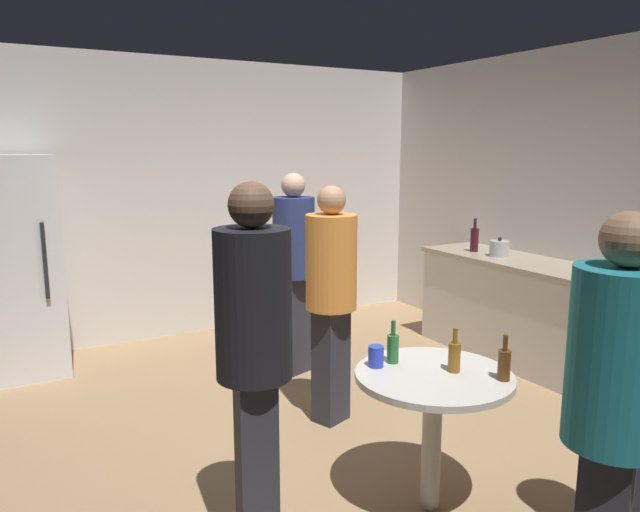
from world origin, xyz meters
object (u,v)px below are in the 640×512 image
object	(u,v)px
refrigerator	(13,267)
person_in_teal_shirt	(614,404)
person_in_navy_shirt	(294,258)
person_in_orange_shirt	(331,287)
wine_bottle_on_counter	(474,239)
foreground_table	(433,393)
beer_bottle_green	(393,347)
beer_bottle_brown	(504,364)
kettle	(500,248)
plastic_cup_blue	(376,356)
beer_bottle_amber	(454,356)
person_in_black_shirt	(254,342)

from	to	relation	value
refrigerator	person_in_teal_shirt	xyz separation A→B (m)	(1.72, -4.13, 0.06)
person_in_navy_shirt	person_in_orange_shirt	bearing A→B (deg)	-30.75
wine_bottle_on_counter	person_in_navy_shirt	distance (m)	1.79
foreground_table	beer_bottle_green	bearing A→B (deg)	112.96
beer_bottle_green	person_in_navy_shirt	xyz separation A→B (m)	(0.35, 1.83, 0.15)
beer_bottle_brown	person_in_navy_shirt	bearing A→B (deg)	89.59
beer_bottle_brown	person_in_navy_shirt	size ratio (longest dim) A/B	0.14
kettle	beer_bottle_green	bearing A→B (deg)	-148.00
wine_bottle_on_counter	plastic_cup_blue	bearing A→B (deg)	-143.71
person_in_teal_shirt	wine_bottle_on_counter	bearing A→B (deg)	-64.05
refrigerator	beer_bottle_brown	bearing A→B (deg)	-59.61
kettle	beer_bottle_green	xyz separation A→B (m)	(-2.15, -1.34, -0.15)
person_in_teal_shirt	person_in_orange_shirt	bearing A→B (deg)	-30.47
kettle	wine_bottle_on_counter	bearing A→B (deg)	93.00
wine_bottle_on_counter	beer_bottle_amber	xyz separation A→B (m)	(-1.94, -1.90, -0.20)
foreground_table	beer_bottle_brown	bearing A→B (deg)	-45.30
beer_bottle_amber	beer_bottle_brown	world-z (taller)	same
refrigerator	person_in_teal_shirt	distance (m)	4.47
plastic_cup_blue	person_in_black_shirt	world-z (taller)	person_in_black_shirt
person_in_teal_shirt	person_in_navy_shirt	xyz separation A→B (m)	(0.28, 3.04, 0.01)
foreground_table	person_in_navy_shirt	size ratio (longest dim) A/B	0.48
kettle	person_in_orange_shirt	xyz separation A→B (m)	(-1.99, -0.44, -0.03)
kettle	person_in_orange_shirt	world-z (taller)	person_in_orange_shirt
person_in_orange_shirt	person_in_black_shirt	world-z (taller)	person_in_black_shirt
person_in_teal_shirt	foreground_table	bearing A→B (deg)	-29.71
wine_bottle_on_counter	beer_bottle_brown	distance (m)	2.77
kettle	person_in_navy_shirt	size ratio (longest dim) A/B	0.15
kettle	plastic_cup_blue	world-z (taller)	kettle
beer_bottle_green	person_in_teal_shirt	bearing A→B (deg)	-86.77
beer_bottle_green	person_in_navy_shirt	distance (m)	1.87
person_in_black_shirt	refrigerator	bearing A→B (deg)	117.94
person_in_orange_shirt	beer_bottle_amber	bearing A→B (deg)	-18.11
wine_bottle_on_counter	person_in_black_shirt	bearing A→B (deg)	-149.76
person_in_orange_shirt	person_in_navy_shirt	distance (m)	0.95
plastic_cup_blue	kettle	bearing A→B (deg)	30.80
beer_bottle_amber	person_in_orange_shirt	distance (m)	1.17
refrigerator	person_in_black_shirt	bearing A→B (deg)	-74.55
refrigerator	beer_bottle_green	bearing A→B (deg)	-60.49
person_in_teal_shirt	person_in_black_shirt	xyz separation A→B (m)	(-0.89, 1.13, 0.04)
foreground_table	person_in_teal_shirt	xyz separation A→B (m)	(-0.03, -0.99, 0.33)
refrigerator	person_in_orange_shirt	size ratio (longest dim) A/B	1.11
wine_bottle_on_counter	refrigerator	bearing A→B (deg)	161.38
refrigerator	plastic_cup_blue	xyz separation A→B (m)	(1.54, -2.92, -0.11)
person_in_orange_shirt	plastic_cup_blue	bearing A→B (deg)	-36.38
wine_bottle_on_counter	plastic_cup_blue	world-z (taller)	wine_bottle_on_counter
kettle	wine_bottle_on_counter	world-z (taller)	wine_bottle_on_counter
person_in_orange_shirt	person_in_navy_shirt	world-z (taller)	person_in_navy_shirt
beer_bottle_amber	person_in_black_shirt	world-z (taller)	person_in_black_shirt
person_in_orange_shirt	refrigerator	bearing A→B (deg)	-158.36
person_in_black_shirt	plastic_cup_blue	bearing A→B (deg)	18.57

